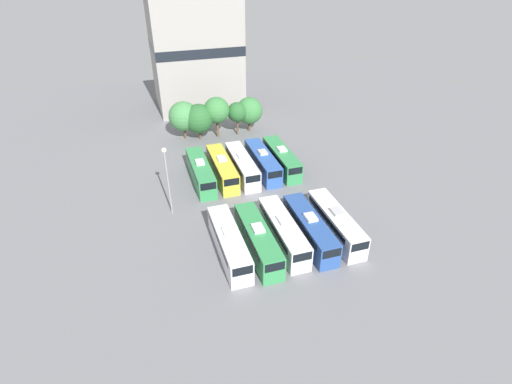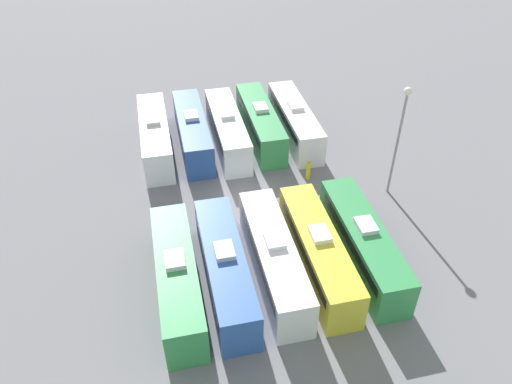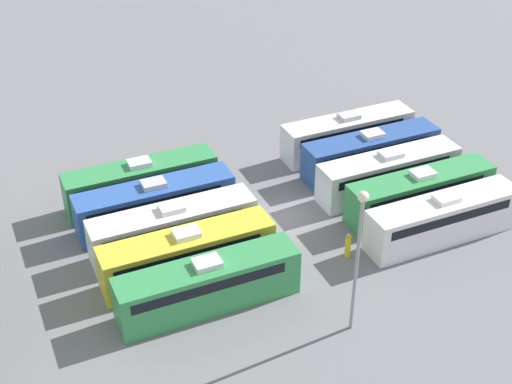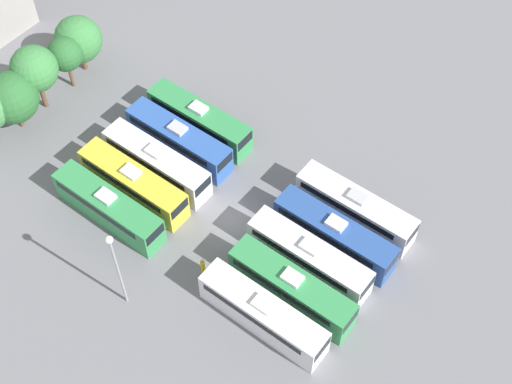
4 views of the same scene
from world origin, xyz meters
The scene contains 19 objects.
ground_plane centered at (0.00, 0.00, 0.00)m, with size 123.39×123.39×0.00m, color slate.
bus_0 centered at (-6.42, -8.38, 1.65)m, with size 2.46×10.99×3.37m.
bus_1 centered at (-3.21, -8.80, 1.65)m, with size 2.46×10.99×3.37m.
bus_2 centered at (-0.01, -8.28, 1.65)m, with size 2.46×10.99×3.37m.
bus_3 centered at (3.12, -8.70, 1.65)m, with size 2.46×10.99×3.37m.
bus_4 centered at (6.48, -8.62, 1.65)m, with size 2.46×10.99×3.37m.
bus_5 centered at (-6.34, 8.32, 1.65)m, with size 2.46×10.99×3.37m.
bus_6 centered at (-3.12, 8.44, 1.65)m, with size 2.46×10.99×3.37m.
bus_7 centered at (-0.12, 8.37, 1.65)m, with size 2.46×10.99×3.37m.
bus_8 centered at (3.15, 8.57, 1.65)m, with size 2.46×10.99×3.37m.
bus_9 centered at (6.22, 8.66, 1.65)m, with size 2.46×10.99×3.37m.
worker_person centered at (-5.64, -1.61, 0.86)m, with size 0.36×0.36×1.84m.
light_pole centered at (-11.46, 1.55, 6.15)m, with size 0.60×0.60×9.30m.
tree_0 centered at (-6.11, 23.96, 4.15)m, with size 5.09×5.09×6.70m.
tree_1 centered at (-3.67, 22.90, 3.82)m, with size 5.04×5.04×6.35m.
tree_2 centered at (-0.45, 23.00, 4.92)m, with size 4.53×4.53×7.21m.
tree_3 centered at (3.20, 22.92, 4.19)m, with size 3.47×3.47×5.95m.
tree_4 centered at (5.71, 23.76, 3.87)m, with size 4.78×4.78×6.27m.
depot_building centered at (-0.51, 39.91, 11.05)m, with size 16.86×13.62×21.94m.
Camera 1 is at (-13.97, -41.84, 29.79)m, focal length 28.00 mm.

